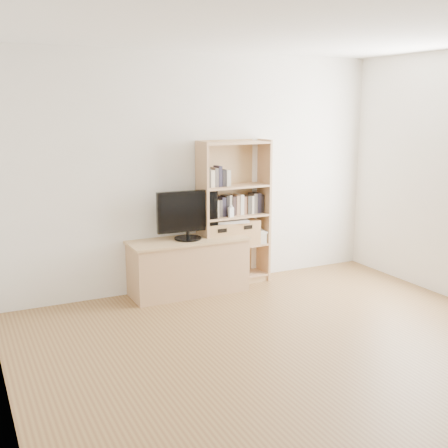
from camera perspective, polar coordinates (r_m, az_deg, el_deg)
floor at (r=4.55m, az=10.47°, el=-14.76°), size 4.50×5.00×0.01m
back_wall at (r=6.29m, az=-2.74°, el=5.25°), size 4.50×0.02×2.60m
left_wall at (r=3.32m, az=-21.56°, el=-1.58°), size 0.02×5.00×2.60m
ceiling at (r=4.11m, az=11.91°, el=19.67°), size 4.50×5.00×0.01m
tv_stand at (r=6.19m, az=-3.64°, el=-4.40°), size 1.27×0.48×0.58m
bookshelf at (r=6.39m, az=1.02°, el=1.09°), size 0.84×0.33×1.66m
television at (r=6.05m, az=-3.71°, el=0.94°), size 0.69×0.08×0.54m
books_row_mid at (r=6.39m, az=0.95°, el=1.87°), size 0.78×0.22×0.21m
books_row_upper at (r=6.26m, az=-0.52°, el=4.74°), size 0.37×0.15×0.19m
baby_monitor at (r=6.26m, az=0.70°, el=1.21°), size 0.06×0.05×0.11m
basket_left at (r=6.33m, az=-0.71°, el=-1.13°), size 0.34×0.28×0.28m
basket_right at (r=6.48m, az=1.82°, el=-0.80°), size 0.35×0.30×0.28m
laptop at (r=6.37m, az=0.75°, el=0.34°), size 0.40×0.32×0.03m
magazine_stack at (r=6.59m, az=3.20°, el=-1.29°), size 0.25×0.31×0.13m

